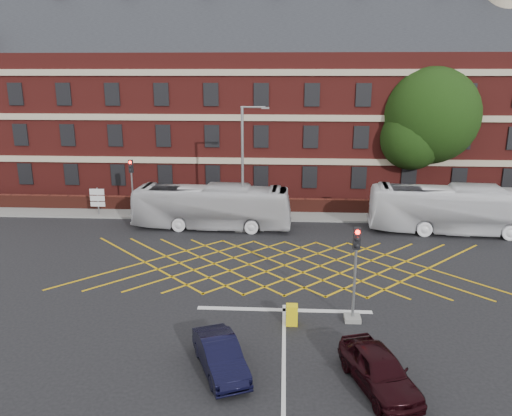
# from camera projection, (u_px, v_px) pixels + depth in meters

# --- Properties ---
(ground) EXTENTS (120.00, 120.00, 0.00)m
(ground) POSITION_uv_depth(u_px,v_px,m) (284.00, 279.00, 26.21)
(ground) COLOR black
(ground) RESTS_ON ground
(victorian_building) EXTENTS (51.00, 12.17, 20.40)m
(victorian_building) POSITION_uv_depth(u_px,v_px,m) (289.00, 103.00, 45.31)
(victorian_building) COLOR maroon
(victorian_building) RESTS_ON ground
(boundary_wall) EXTENTS (56.00, 0.50, 1.10)m
(boundary_wall) POSITION_uv_depth(u_px,v_px,m) (285.00, 205.00, 38.59)
(boundary_wall) COLOR #521D15
(boundary_wall) RESTS_ON ground
(far_pavement) EXTENTS (60.00, 3.00, 0.12)m
(far_pavement) POSITION_uv_depth(u_px,v_px,m) (285.00, 215.00, 37.75)
(far_pavement) COLOR slate
(far_pavement) RESTS_ON ground
(box_junction_hatching) EXTENTS (8.22, 8.22, 0.02)m
(box_junction_hatching) POSITION_uv_depth(u_px,v_px,m) (284.00, 265.00, 28.14)
(box_junction_hatching) COLOR #CC990C
(box_junction_hatching) RESTS_ON ground
(stop_line) EXTENTS (8.00, 0.30, 0.02)m
(stop_line) POSITION_uv_depth(u_px,v_px,m) (284.00, 310.00, 22.84)
(stop_line) COLOR silver
(stop_line) RESTS_ON ground
(centre_line) EXTENTS (0.15, 14.00, 0.02)m
(centre_line) POSITION_uv_depth(u_px,v_px,m) (284.00, 400.00, 16.58)
(centre_line) COLOR silver
(centre_line) RESTS_ON ground
(bus_left) EXTENTS (11.03, 3.05, 3.04)m
(bus_left) POSITION_uv_depth(u_px,v_px,m) (212.00, 207.00, 34.52)
(bus_left) COLOR silver
(bus_left) RESTS_ON ground
(bus_right) EXTENTS (11.84, 3.75, 3.24)m
(bus_right) POSITION_uv_depth(u_px,v_px,m) (458.00, 210.00, 33.45)
(bus_right) COLOR white
(bus_right) RESTS_ON ground
(car_navy) EXTENTS (2.63, 3.94, 1.23)m
(car_navy) POSITION_uv_depth(u_px,v_px,m) (220.00, 355.00, 18.08)
(car_navy) COLOR black
(car_navy) RESTS_ON ground
(car_maroon) EXTENTS (2.76, 4.32, 1.37)m
(car_maroon) POSITION_uv_depth(u_px,v_px,m) (379.00, 370.00, 17.10)
(car_maroon) COLOR black
(car_maroon) RESTS_ON ground
(deciduous_tree) EXTENTS (7.83, 7.67, 11.03)m
(deciduous_tree) POSITION_uv_depth(u_px,v_px,m) (429.00, 122.00, 39.72)
(deciduous_tree) COLOR black
(deciduous_tree) RESTS_ON ground
(traffic_light_near) EXTENTS (0.70, 0.70, 4.27)m
(traffic_light_near) POSITION_uv_depth(u_px,v_px,m) (354.00, 283.00, 21.44)
(traffic_light_near) COLOR slate
(traffic_light_near) RESTS_ON ground
(traffic_light_far) EXTENTS (0.70, 0.70, 4.27)m
(traffic_light_far) POSITION_uv_depth(u_px,v_px,m) (133.00, 193.00, 37.38)
(traffic_light_far) COLOR slate
(traffic_light_far) RESTS_ON ground
(street_lamp) EXTENTS (2.25, 1.00, 8.41)m
(street_lamp) POSITION_uv_depth(u_px,v_px,m) (244.00, 190.00, 33.65)
(street_lamp) COLOR slate
(street_lamp) RESTS_ON ground
(direction_signs) EXTENTS (1.10, 0.16, 2.20)m
(direction_signs) POSITION_uv_depth(u_px,v_px,m) (98.00, 199.00, 37.32)
(direction_signs) COLOR gray
(direction_signs) RESTS_ON ground
(utility_cabinet) EXTENTS (0.50, 0.44, 0.91)m
(utility_cabinet) POSITION_uv_depth(u_px,v_px,m) (292.00, 315.00, 21.45)
(utility_cabinet) COLOR yellow
(utility_cabinet) RESTS_ON ground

